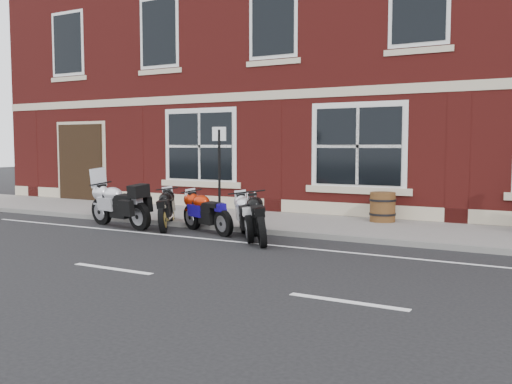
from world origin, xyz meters
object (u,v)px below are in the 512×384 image
Objects in this scene: moto_sport_red at (207,211)px; barrel_planter at (383,207)px; moto_sport_silver at (247,215)px; parking_sign at (219,168)px; moto_sport_black at (168,208)px; moto_touring_silver at (119,203)px; moto_naked_black at (259,216)px.

barrel_planter is at bearing -23.76° from moto_sport_red.
moto_sport_red is 1.17m from moto_sport_silver.
moto_sport_red is at bearing -107.71° from parking_sign.
moto_sport_black is 0.74× the size of parking_sign.
parking_sign reaches higher than moto_touring_silver.
moto_sport_silver is at bearing -36.45° from moto_sport_black.
moto_sport_black is at bearing -178.27° from parking_sign.
barrel_planter is (5.58, 3.26, -0.10)m from moto_touring_silver.
moto_touring_silver is 2.40m from moto_sport_red.
parking_sign is (1.14, 0.52, 0.96)m from moto_sport_black.
moto_sport_red is at bearing -33.84° from moto_sport_black.
moto_touring_silver is at bearing 142.97° from moto_naked_black.
moto_naked_black reaches higher than moto_sport_silver.
moto_touring_silver reaches higher than moto_sport_silver.
moto_sport_silver is at bearing -75.30° from moto_sport_red.
moto_sport_silver is at bearing -123.14° from barrel_planter.
moto_sport_black is (-1.19, 0.08, -0.00)m from moto_sport_red.
parking_sign is at bearing -5.82° from moto_sport_black.
parking_sign reaches higher than barrel_planter.
moto_touring_silver is 1.23× the size of moto_naked_black.
barrel_planter is at bearing 2.99° from moto_sport_black.
moto_touring_silver is at bearing -149.72° from barrel_planter.
moto_sport_red is at bearing -71.54° from moto_touring_silver.
parking_sign is (2.33, 0.90, 0.87)m from moto_touring_silver.
barrel_planter is at bearing 13.27° from parking_sign.
moto_touring_silver reaches higher than moto_naked_black.
moto_sport_silver reaches higher than moto_sport_black.
moto_touring_silver is at bearing 146.28° from moto_sport_silver.
parking_sign is at bearing 28.54° from moto_sport_red.
moto_naked_black is at bearing -82.32° from moto_sport_red.
moto_sport_black is 1.04× the size of moto_sport_silver.
moto_touring_silver is 6.46m from barrel_planter.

